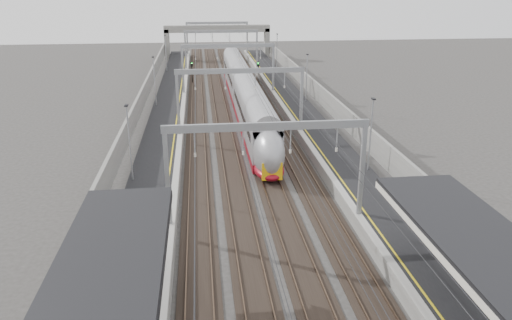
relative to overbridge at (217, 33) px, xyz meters
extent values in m
cube|color=black|center=(-8.00, -55.00, -4.81)|extent=(4.00, 120.00, 1.00)
cube|color=black|center=(8.00, -55.00, -4.81)|extent=(4.00, 120.00, 1.00)
cube|color=black|center=(-4.50, -55.00, -5.27)|extent=(2.40, 140.00, 0.08)
cube|color=brown|center=(-5.22, -55.00, -5.18)|extent=(0.07, 140.00, 0.14)
cube|color=brown|center=(-3.78, -55.00, -5.18)|extent=(0.07, 140.00, 0.14)
cube|color=black|center=(-1.50, -55.00, -5.27)|extent=(2.40, 140.00, 0.08)
cube|color=brown|center=(-2.22, -55.00, -5.18)|extent=(0.07, 140.00, 0.14)
cube|color=brown|center=(-0.78, -55.00, -5.18)|extent=(0.07, 140.00, 0.14)
cube|color=black|center=(1.50, -55.00, -5.27)|extent=(2.40, 140.00, 0.08)
cube|color=brown|center=(0.78, -55.00, -5.18)|extent=(0.07, 140.00, 0.14)
cube|color=brown|center=(2.22, -55.00, -5.18)|extent=(0.07, 140.00, 0.14)
cube|color=black|center=(4.50, -55.00, -5.27)|extent=(2.40, 140.00, 0.08)
cube|color=brown|center=(3.78, -55.00, -5.18)|extent=(0.07, 140.00, 0.14)
cube|color=brown|center=(5.22, -55.00, -5.18)|extent=(0.07, 140.00, 0.14)
cube|color=gray|center=(-6.30, -78.00, -1.01)|extent=(0.28, 0.28, 6.60)
cube|color=gray|center=(6.30, -78.00, -1.01)|extent=(0.28, 0.28, 6.60)
cube|color=gray|center=(0.00, -78.00, 2.04)|extent=(13.00, 0.25, 0.50)
cube|color=gray|center=(-6.30, -58.00, -1.01)|extent=(0.28, 0.28, 6.60)
cube|color=gray|center=(6.30, -58.00, -1.01)|extent=(0.28, 0.28, 6.60)
cube|color=gray|center=(0.00, -58.00, 2.04)|extent=(13.00, 0.25, 0.50)
cube|color=gray|center=(-6.30, -38.00, -1.01)|extent=(0.28, 0.28, 6.60)
cube|color=gray|center=(6.30, -38.00, -1.01)|extent=(0.28, 0.28, 6.60)
cube|color=gray|center=(0.00, -38.00, 2.04)|extent=(13.00, 0.25, 0.50)
cube|color=gray|center=(-6.30, -18.00, -1.01)|extent=(0.28, 0.28, 6.60)
cube|color=gray|center=(6.30, -18.00, -1.01)|extent=(0.28, 0.28, 6.60)
cube|color=gray|center=(0.00, -18.00, 2.04)|extent=(13.00, 0.25, 0.50)
cube|color=gray|center=(-6.30, 0.00, -1.01)|extent=(0.28, 0.28, 6.60)
cube|color=gray|center=(6.30, 0.00, -1.01)|extent=(0.28, 0.28, 6.60)
cube|color=gray|center=(0.00, 0.00, 2.04)|extent=(13.00, 0.25, 0.50)
cylinder|color=#262628|center=(-4.50, -50.00, 0.19)|extent=(0.03, 140.00, 0.03)
cylinder|color=#262628|center=(-1.50, -50.00, 0.19)|extent=(0.03, 140.00, 0.03)
cylinder|color=#262628|center=(1.50, -50.00, 0.19)|extent=(0.03, 140.00, 0.03)
cylinder|color=#262628|center=(4.50, -50.00, 0.19)|extent=(0.03, 140.00, 0.03)
cylinder|color=black|center=(-9.70, -86.00, -2.31)|extent=(0.20, 0.20, 4.00)
cylinder|color=black|center=(9.70, -86.00, -2.31)|extent=(0.20, 0.20, 4.00)
cube|color=slate|center=(0.00, 0.00, 0.89)|extent=(22.00, 2.20, 1.40)
cube|color=slate|center=(-10.50, 0.00, -2.21)|extent=(1.00, 2.20, 6.20)
cube|color=slate|center=(10.50, 0.00, -2.21)|extent=(1.00, 2.20, 6.20)
cube|color=slate|center=(-11.20, -55.00, -3.71)|extent=(0.30, 120.00, 3.20)
cube|color=slate|center=(11.20, -55.00, -3.71)|extent=(0.30, 120.00, 3.20)
cube|color=maroon|center=(1.50, -56.62, -4.71)|extent=(2.67, 22.77, 0.79)
cube|color=#949499|center=(1.50, -56.62, -2.83)|extent=(2.67, 22.77, 2.97)
cube|color=black|center=(1.50, -64.59, -5.03)|extent=(1.98, 2.38, 0.50)
cube|color=maroon|center=(1.50, -33.45, -4.71)|extent=(2.67, 22.77, 0.79)
cube|color=#949499|center=(1.50, -33.45, -2.83)|extent=(2.67, 22.77, 2.97)
cube|color=black|center=(1.50, -41.42, -5.03)|extent=(1.98, 2.38, 0.50)
ellipsoid|color=#949499|center=(1.50, -68.20, -3.13)|extent=(2.67, 5.15, 4.16)
cube|color=#EAAF0C|center=(1.50, -70.33, -4.02)|extent=(1.68, 0.12, 1.49)
cube|color=black|center=(1.50, -69.89, -2.54)|extent=(1.58, 0.57, 0.93)
cylinder|color=black|center=(-5.20, -26.46, -3.81)|extent=(0.12, 0.12, 3.00)
cube|color=black|center=(-5.20, -26.46, -2.21)|extent=(0.32, 0.22, 0.75)
sphere|color=#0CE526|center=(-5.20, -26.59, -2.06)|extent=(0.16, 0.16, 0.16)
cylinder|color=black|center=(3.20, -27.93, -3.81)|extent=(0.12, 0.12, 3.00)
cube|color=black|center=(3.20, -27.93, -2.21)|extent=(0.32, 0.22, 0.75)
sphere|color=#0CE526|center=(3.20, -28.06, -2.06)|extent=(0.16, 0.16, 0.16)
cylinder|color=black|center=(5.40, -27.46, -3.81)|extent=(0.12, 0.12, 3.00)
cube|color=black|center=(5.40, -27.46, -2.21)|extent=(0.32, 0.22, 0.75)
sphere|color=#0CE526|center=(5.40, -27.59, -2.06)|extent=(0.16, 0.16, 0.16)
camera|label=1|loc=(-4.04, -107.46, 10.62)|focal=35.00mm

